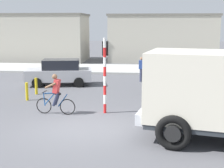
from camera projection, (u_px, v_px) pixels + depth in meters
ground_plane at (78, 128)px, 11.80m from camera, size 120.00×120.00×0.00m
sidewalk_far at (115, 69)px, 26.63m from camera, size 80.00×5.00×0.16m
cyclist at (55, 94)px, 13.47m from camera, size 1.73×0.51×1.72m
traffic_light_pole at (105, 65)px, 13.51m from camera, size 0.24×0.43×3.20m
car_red_near at (60, 72)px, 19.93m from camera, size 4.23×2.38×1.60m
car_white_mid at (189, 79)px, 17.46m from camera, size 4.15×2.18×1.60m
pedestrian_near_kerb at (141, 69)px, 21.09m from camera, size 0.34×0.22×1.62m
bollard_near at (27, 91)px, 16.00m from camera, size 0.14×0.14×0.90m
bollard_far at (36, 86)px, 17.37m from camera, size 0.14×0.14×0.90m
building_corner_left at (33, 37)px, 33.03m from camera, size 11.06×5.24×4.74m
building_mid_block at (161, 38)px, 32.74m from camera, size 10.63×5.68×4.69m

